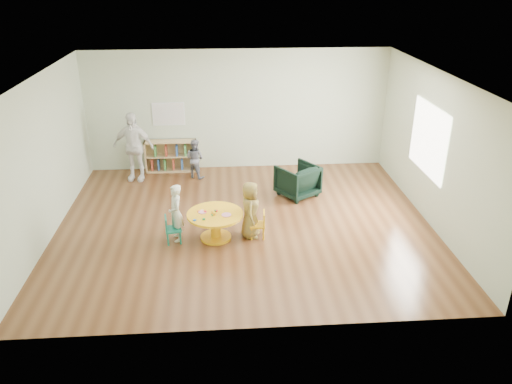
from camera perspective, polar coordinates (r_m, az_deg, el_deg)
room at (r=8.77m, az=-1.33°, el=7.32°), size 7.10×7.00×2.80m
activity_table at (r=8.88m, az=-4.68°, el=-3.34°), size 1.00×1.00×0.54m
kid_chair_left at (r=8.89m, az=-9.68°, el=-4.14°), size 0.31×0.31×0.51m
kid_chair_right at (r=8.93m, az=0.42°, el=-3.65°), size 0.28×0.28×0.50m
bookshelf at (r=12.02m, az=-9.74°, el=4.09°), size 1.20×0.30×0.75m
alphabet_poster at (r=11.84m, az=-9.96°, el=8.78°), size 0.74×0.01×0.54m
armchair at (r=10.55m, az=4.77°, el=1.33°), size 1.03×1.04×0.69m
child_left at (r=8.85m, az=-9.14°, el=-2.40°), size 0.34×0.43×1.05m
child_right at (r=8.84m, az=-0.65°, el=-2.06°), size 0.38×0.54×1.05m
toddler at (r=11.50m, az=-7.00°, el=3.82°), size 0.56×0.53×0.92m
adult_caretaker at (r=11.53m, az=-13.85°, el=5.06°), size 0.98×0.55×1.57m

